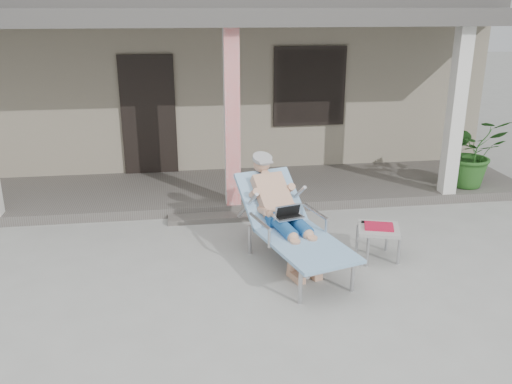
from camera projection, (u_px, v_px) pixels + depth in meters
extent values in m
plane|color=#9E9E99|center=(252.00, 277.00, 6.42)|extent=(60.00, 60.00, 0.00)
cube|color=gray|center=(212.00, 79.00, 12.01)|extent=(10.00, 5.00, 3.00)
cube|color=#474442|center=(210.00, 0.00, 11.47)|extent=(10.40, 5.40, 0.30)
cube|color=black|center=(149.00, 115.00, 9.56)|extent=(0.95, 0.06, 2.10)
cube|color=black|center=(310.00, 86.00, 9.81)|extent=(1.20, 0.06, 1.30)
cube|color=black|center=(310.00, 87.00, 9.80)|extent=(1.32, 0.05, 1.42)
cube|color=#605B56|center=(228.00, 190.00, 9.20)|extent=(10.00, 2.00, 0.15)
cube|color=red|center=(232.00, 119.00, 7.95)|extent=(0.22, 0.22, 2.61)
cube|color=silver|center=(456.00, 113.00, 8.42)|extent=(0.22, 0.22, 2.61)
cube|color=#474442|center=(225.00, 17.00, 8.28)|extent=(10.00, 2.30, 0.24)
cube|color=#605B56|center=(235.00, 217.00, 8.14)|extent=(2.00, 0.30, 0.07)
cylinder|color=#B7B7BC|center=(300.00, 288.00, 5.77)|extent=(0.05, 0.05, 0.39)
cylinder|color=#B7B7BC|center=(353.00, 276.00, 6.03)|extent=(0.05, 0.05, 0.39)
cylinder|color=#B7B7BC|center=(250.00, 240.00, 6.95)|extent=(0.05, 0.05, 0.39)
cylinder|color=#B7B7BC|center=(295.00, 232.00, 7.20)|extent=(0.05, 0.05, 0.39)
cube|color=#B7B7BC|center=(306.00, 246.00, 6.26)|extent=(0.98, 1.42, 0.03)
cube|color=#85A8CE|center=(306.00, 244.00, 6.25)|extent=(1.09, 1.49, 0.04)
cube|color=#B7B7BC|center=(271.00, 201.00, 6.99)|extent=(0.80, 0.77, 0.52)
cube|color=#85A8CE|center=(271.00, 198.00, 6.97)|extent=(0.92, 0.87, 0.59)
cylinder|color=#9F9FA1|center=(261.00, 158.00, 7.08)|extent=(0.32, 0.32, 0.14)
cube|color=silver|center=(288.00, 216.00, 6.58)|extent=(0.40, 0.33, 0.25)
cube|color=#A6A6A2|center=(379.00, 229.00, 6.76)|extent=(0.63, 0.63, 0.04)
cylinder|color=#B7B7BC|center=(368.00, 252.00, 6.61)|extent=(0.04, 0.04, 0.38)
cylinder|color=#B7B7BC|center=(399.00, 250.00, 6.66)|extent=(0.04, 0.04, 0.38)
cylinder|color=#B7B7BC|center=(357.00, 239.00, 6.99)|extent=(0.04, 0.04, 0.38)
cylinder|color=#B7B7BC|center=(387.00, 237.00, 7.04)|extent=(0.04, 0.04, 0.38)
cube|color=#B71332|center=(379.00, 226.00, 6.74)|extent=(0.41, 0.35, 0.03)
cube|color=black|center=(375.00, 223.00, 6.87)|extent=(0.34, 0.12, 0.04)
imported|color=#26591E|center=(471.00, 152.00, 9.01)|extent=(1.06, 0.92, 1.17)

